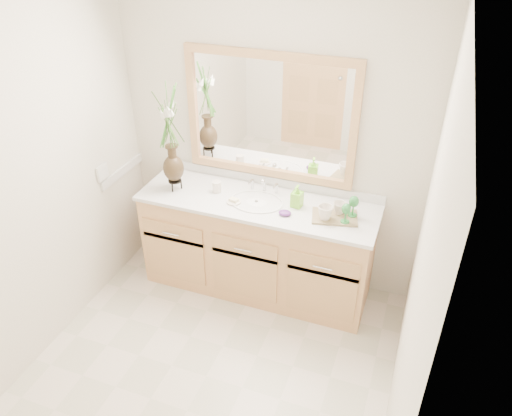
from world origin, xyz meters
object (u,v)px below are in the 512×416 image
at_px(flower_vase, 169,127).
at_px(tray, 335,217).
at_px(soap_bottle, 297,197).
at_px(tumbler, 217,187).

bearing_deg(flower_vase, tray, 1.24).
bearing_deg(flower_vase, soap_bottle, 4.99).
relative_size(tumbler, soap_bottle, 0.57).
distance_m(soap_bottle, tray, 0.31).
bearing_deg(tray, tumbler, 164.15).
bearing_deg(tray, soap_bottle, 156.20).
bearing_deg(tray, flower_vase, 168.22).
relative_size(soap_bottle, tray, 0.49).
distance_m(tumbler, soap_bottle, 0.65).
distance_m(flower_vase, tray, 1.37).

